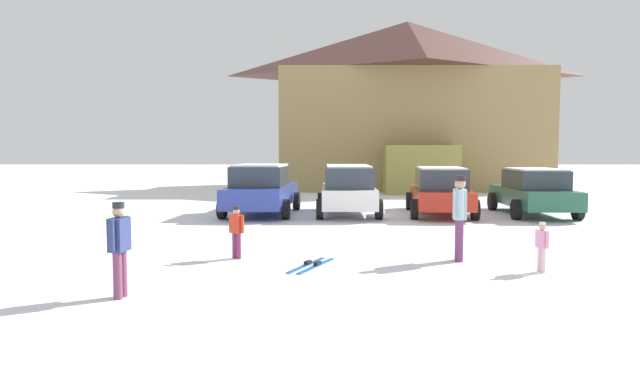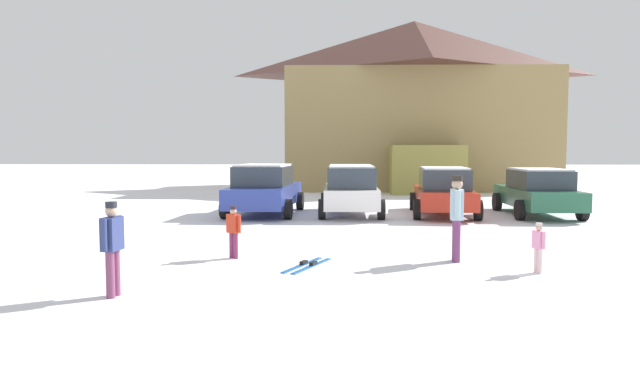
% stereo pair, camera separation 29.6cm
% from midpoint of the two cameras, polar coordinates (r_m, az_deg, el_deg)
% --- Properties ---
extents(ground, '(160.00, 160.00, 0.00)m').
position_cam_midpoint_polar(ground, '(5.93, 10.74, -17.19)').
color(ground, white).
extents(ski_lodge, '(14.81, 10.86, 9.53)m').
position_cam_midpoint_polar(ski_lodge, '(33.70, 8.41, 8.71)').
color(ski_lodge, '#947E4B').
rests_on(ski_lodge, ground).
extents(parked_blue_hatchback, '(2.48, 4.78, 1.69)m').
position_cam_midpoint_polar(parked_blue_hatchback, '(19.26, -6.31, 0.29)').
color(parked_blue_hatchback, '#2E409B').
rests_on(parked_blue_hatchback, ground).
extents(parked_white_suv, '(2.09, 4.25, 1.66)m').
position_cam_midpoint_polar(parked_white_suv, '(19.00, 2.37, 0.39)').
color(parked_white_suv, white).
rests_on(parked_white_suv, ground).
extents(parked_red_sedan, '(2.39, 4.76, 1.60)m').
position_cam_midpoint_polar(parked_red_sedan, '(19.36, 11.49, 0.13)').
color(parked_red_sedan, '#B02919').
rests_on(parked_red_sedan, ground).
extents(parked_green_coupe, '(2.21, 4.64, 1.56)m').
position_cam_midpoint_polar(parked_green_coupe, '(20.15, 20.14, 0.08)').
color(parked_green_coupe, '#286146').
rests_on(parked_green_coupe, ground).
extents(skier_teen_in_navy_coat, '(0.25, 0.52, 1.41)m').
position_cam_midpoint_polar(skier_teen_in_navy_coat, '(8.86, -20.34, -4.90)').
color(skier_teen_in_navy_coat, '#763A5B').
rests_on(skier_teen_in_navy_coat, ground).
extents(skier_child_in_pink_snowsuit, '(0.19, 0.32, 0.89)m').
position_cam_midpoint_polar(skier_child_in_pink_snowsuit, '(10.76, 20.58, -4.90)').
color(skier_child_in_pink_snowsuit, beige).
rests_on(skier_child_in_pink_snowsuit, ground).
extents(skier_child_in_red_jacket, '(0.33, 0.27, 1.05)m').
position_cam_midpoint_polar(skier_child_in_red_jacket, '(11.47, -9.09, -3.69)').
color(skier_child_in_red_jacket, '#7D2E59').
rests_on(skier_child_in_red_jacket, ground).
extents(skier_adult_in_blue_parka, '(0.30, 0.61, 1.67)m').
position_cam_midpoint_polar(skier_adult_in_blue_parka, '(11.35, 13.06, -2.04)').
color(skier_adult_in_blue_parka, '#6E3562').
rests_on(skier_adult_in_blue_parka, ground).
extents(pair_of_skis, '(0.88, 1.53, 0.08)m').
position_cam_midpoint_polar(pair_of_skis, '(10.72, -1.62, -7.29)').
color(pair_of_skis, '#1C5CB2').
rests_on(pair_of_skis, ground).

